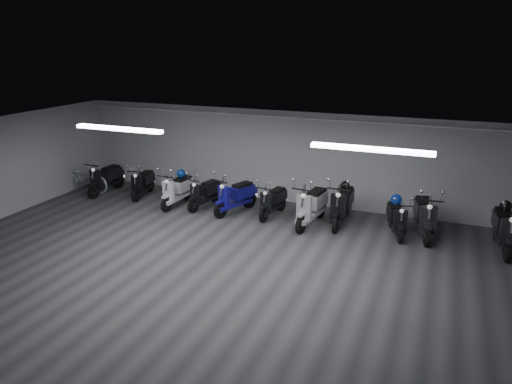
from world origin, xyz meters
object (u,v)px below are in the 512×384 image
at_px(scooter_2, 177,185).
at_px(scooter_8, 397,213).
at_px(scooter_3, 205,188).
at_px(bicycle, 84,174).
at_px(scooter_0, 105,173).
at_px(scooter_5, 273,196).
at_px(scooter_10, 506,222).
at_px(scooter_1, 142,179).
at_px(scooter_6, 312,200).
at_px(scooter_9, 425,210).
at_px(helmet_3, 181,174).
at_px(helmet_1, 396,200).
at_px(scooter_7, 342,199).
at_px(scooter_4, 235,191).
at_px(helmet_2, 345,185).
at_px(helmet_0, 506,206).

distance_m(scooter_2, scooter_8, 6.36).
bearing_deg(scooter_2, scooter_3, 12.86).
bearing_deg(bicycle, scooter_0, -78.47).
xyz_separation_m(scooter_0, scooter_8, (9.16, -0.08, -0.07)).
relative_size(scooter_5, scooter_10, 0.83).
height_order(scooter_1, scooter_6, scooter_6).
bearing_deg(scooter_9, helmet_3, 168.77).
xyz_separation_m(helmet_1, helmet_3, (-6.27, -0.09, 0.06)).
xyz_separation_m(scooter_7, helmet_1, (1.39, -0.01, 0.15)).
bearing_deg(scooter_4, scooter_6, 17.37).
height_order(scooter_3, bicycle, scooter_3).
height_order(helmet_1, helmet_2, helmet_2).
bearing_deg(scooter_5, helmet_3, -172.81).
bearing_deg(helmet_1, scooter_4, -176.72).
xyz_separation_m(scooter_0, scooter_5, (5.77, 0.01, -0.07)).
bearing_deg(scooter_6, scooter_1, -176.13).
bearing_deg(scooter_6, bicycle, -173.13).
bearing_deg(helmet_1, helmet_3, -179.16).
bearing_deg(scooter_1, scooter_3, -14.42).
bearing_deg(scooter_10, scooter_5, 173.37).
distance_m(scooter_4, scooter_7, 3.04).
relative_size(scooter_7, helmet_0, 6.96).
height_order(helmet_2, helmet_3, helmet_2).
bearing_deg(scooter_7, scooter_5, -176.05).
xyz_separation_m(scooter_2, bicycle, (-3.55, 0.07, -0.06)).
xyz_separation_m(scooter_4, scooter_9, (5.14, 0.21, 0.05)).
distance_m(scooter_0, scooter_2, 2.81).
xyz_separation_m(scooter_10, helmet_3, (-8.80, 0.17, 0.23)).
xyz_separation_m(scooter_2, helmet_0, (8.79, 0.34, 0.37)).
distance_m(scooter_8, helmet_2, 1.59).
bearing_deg(scooter_10, scooter_0, 174.12).
relative_size(scooter_1, helmet_1, 5.66).
relative_size(bicycle, helmet_2, 7.61).
bearing_deg(helmet_2, scooter_1, -177.45).
xyz_separation_m(scooter_0, helmet_0, (11.59, 0.14, 0.36)).
distance_m(scooter_10, helmet_0, 0.41).
relative_size(scooter_3, scooter_8, 1.01).
bearing_deg(helmet_3, scooter_4, -4.97).
bearing_deg(scooter_6, helmet_1, 17.82).
bearing_deg(scooter_2, scooter_1, 170.32).
xyz_separation_m(scooter_5, helmet_0, (5.82, 0.13, 0.43)).
bearing_deg(scooter_6, scooter_7, 35.47).
bearing_deg(scooter_9, scooter_3, 169.74).
distance_m(scooter_0, scooter_3, 3.65).
relative_size(scooter_8, scooter_9, 0.83).
bearing_deg(scooter_1, scooter_6, -13.61).
height_order(scooter_1, scooter_10, scooter_10).
bearing_deg(scooter_4, scooter_10, 20.44).
relative_size(helmet_1, helmet_3, 1.08).
height_order(scooter_7, helmet_2, scooter_7).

